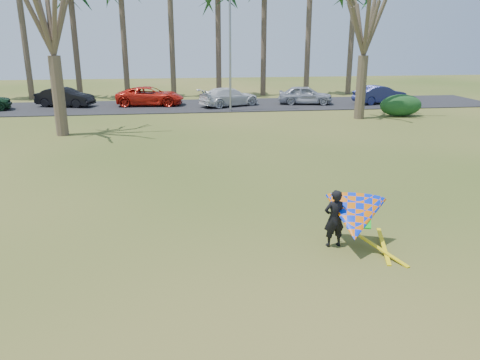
{
  "coord_description": "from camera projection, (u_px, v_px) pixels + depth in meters",
  "views": [
    {
      "loc": [
        -1.76,
        -11.12,
        5.2
      ],
      "look_at": [
        0.0,
        2.0,
        1.1
      ],
      "focal_mm": 35.0,
      "sensor_mm": 36.0,
      "label": 1
    }
  ],
  "objects": [
    {
      "name": "bare_tree_left",
      "position": [
        48.0,
        0.0,
        23.42
      ],
      "size": [
        6.6,
        6.6,
        9.7
      ],
      "color": "brown",
      "rests_on": "ground"
    },
    {
      "name": "car_3",
      "position": [
        229.0,
        97.0,
        35.42
      ],
      "size": [
        5.09,
        3.71,
        1.37
      ],
      "primitive_type": "imported",
      "rotation": [
        0.0,
        0.0,
        2.0
      ],
      "color": "silver",
      "rests_on": "parking_strip"
    },
    {
      "name": "kite_flyer",
      "position": [
        353.0,
        218.0,
        11.67
      ],
      "size": [
        2.13,
        2.39,
        2.02
      ],
      "color": "black",
      "rests_on": "ground"
    },
    {
      "name": "bare_tree_right",
      "position": [
        367.0,
        12.0,
        28.66
      ],
      "size": [
        6.27,
        6.27,
        9.21
      ],
      "color": "#4C3F2D",
      "rests_on": "ground"
    },
    {
      "name": "car_1",
      "position": [
        65.0,
        97.0,
        35.11
      ],
      "size": [
        4.49,
        2.63,
        1.4
      ],
      "primitive_type": "imported",
      "rotation": [
        0.0,
        0.0,
        1.28
      ],
      "color": "black",
      "rests_on": "parking_strip"
    },
    {
      "name": "car_4",
      "position": [
        305.0,
        95.0,
        36.37
      ],
      "size": [
        4.42,
        2.48,
        1.42
      ],
      "primitive_type": "imported",
      "rotation": [
        0.0,
        0.0,
        1.37
      ],
      "color": "#9DA1AB",
      "rests_on": "parking_strip"
    },
    {
      "name": "hedge_near",
      "position": [
        401.0,
        105.0,
        31.23
      ],
      "size": [
        2.91,
        1.32,
        1.45
      ],
      "primitive_type": "ellipsoid",
      "color": "#163E1A",
      "rests_on": "ground"
    },
    {
      "name": "parking_strip",
      "position": [
        200.0,
        106.0,
        35.95
      ],
      "size": [
        46.0,
        7.0,
        0.06
      ],
      "primitive_type": "cube",
      "color": "black",
      "rests_on": "ground"
    },
    {
      "name": "ground",
      "position": [
        250.0,
        242.0,
        12.29
      ],
      "size": [
        100.0,
        100.0,
        0.0
      ],
      "primitive_type": "plane",
      "color": "#254A10",
      "rests_on": "ground"
    },
    {
      "name": "streetlight",
      "position": [
        232.0,
        47.0,
        32.07
      ],
      "size": [
        2.28,
        0.18,
        8.0
      ],
      "color": "gray",
      "rests_on": "ground"
    },
    {
      "name": "car_5",
      "position": [
        380.0,
        95.0,
        36.69
      ],
      "size": [
        4.43,
        2.36,
        1.39
      ],
      "primitive_type": "imported",
      "rotation": [
        0.0,
        0.0,
        1.79
      ],
      "color": "navy",
      "rests_on": "parking_strip"
    },
    {
      "name": "car_2",
      "position": [
        150.0,
        96.0,
        35.7
      ],
      "size": [
        5.25,
        2.74,
        1.41
      ],
      "primitive_type": "imported",
      "rotation": [
        0.0,
        0.0,
        1.49
      ],
      "color": "red",
      "rests_on": "parking_strip"
    }
  ]
}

